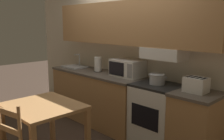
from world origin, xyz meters
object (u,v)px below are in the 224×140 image
(stove_range, at_px, (157,115))
(microwave, at_px, (127,68))
(cooking_pot, at_px, (157,79))
(toaster, at_px, (196,85))
(dining_table, at_px, (44,115))
(sink_basin, at_px, (74,66))
(paper_towel_roll, at_px, (98,64))

(stove_range, xyz_separation_m, microwave, (-0.65, 0.09, 0.58))
(cooking_pot, distance_m, toaster, 0.57)
(toaster, distance_m, dining_table, 1.87)
(toaster, bearing_deg, sink_basin, -179.70)
(cooking_pot, xyz_separation_m, microwave, (-0.64, 0.09, 0.06))
(paper_towel_roll, bearing_deg, dining_table, -65.56)
(stove_range, bearing_deg, dining_table, -114.84)
(toaster, xyz_separation_m, paper_towel_roll, (-1.85, 0.03, 0.03))
(stove_range, xyz_separation_m, paper_towel_roll, (-1.29, 0.04, 0.57))
(sink_basin, xyz_separation_m, paper_towel_roll, (0.63, 0.04, 0.11))
(microwave, height_order, paper_towel_roll, microwave)
(microwave, height_order, dining_table, microwave)
(cooking_pot, relative_size, dining_table, 0.34)
(stove_range, relative_size, microwave, 1.76)
(stove_range, xyz_separation_m, sink_basin, (-1.93, -0.01, 0.47))
(cooking_pot, height_order, microwave, microwave)
(toaster, distance_m, paper_towel_roll, 1.85)
(dining_table, bearing_deg, stove_range, 65.16)
(stove_range, bearing_deg, sink_basin, -179.78)
(sink_basin, bearing_deg, microwave, 4.58)
(cooking_pot, bearing_deg, sink_basin, -179.57)
(sink_basin, relative_size, dining_table, 0.50)
(stove_range, bearing_deg, paper_towel_roll, 178.37)
(cooking_pot, relative_size, paper_towel_roll, 1.18)
(sink_basin, height_order, dining_table, sink_basin)
(cooking_pot, bearing_deg, microwave, 172.15)
(paper_towel_roll, xyz_separation_m, dining_table, (0.65, -1.43, -0.37))
(toaster, bearing_deg, stove_range, -179.43)
(microwave, bearing_deg, toaster, -4.22)
(cooking_pot, relative_size, toaster, 1.08)
(dining_table, bearing_deg, cooking_pot, 65.90)
(cooking_pot, xyz_separation_m, toaster, (0.57, -0.00, 0.02))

